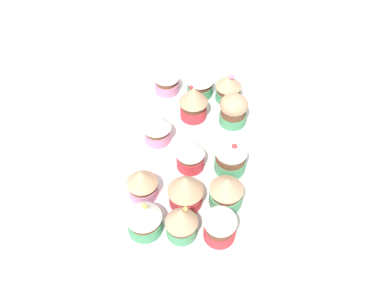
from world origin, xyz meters
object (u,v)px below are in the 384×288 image
Objects in this scene: cupcake_13 at (167,79)px; cupcake_5 at (183,222)px; cupcake_0 at (220,226)px; cupcake_3 at (233,110)px; cupcake_6 at (187,190)px; cupcake_12 at (157,127)px; cupcake_1 at (226,191)px; cupcake_2 at (231,157)px; cupcake_9 at (199,80)px; cupcake_11 at (142,183)px; cupcake_7 at (191,153)px; baking_tray at (192,156)px; cupcake_4 at (228,87)px; cupcake_8 at (193,102)px; cupcake_10 at (144,218)px.

cupcake_5 is at bearing -167.70° from cupcake_13.
cupcake_0 is 0.91× the size of cupcake_3.
cupcake_5 is 6.35cm from cupcake_6.
cupcake_12 reaches higher than cupcake_0.
cupcake_2 is at bearing -3.50° from cupcake_1.
cupcake_11 is (-28.42, 7.70, -0.54)cm from cupcake_9.
cupcake_7 is at bearing 23.08° from cupcake_0.
cupcake_2 is 17.22cm from cupcake_11.
cupcake_3 reaches higher than baking_tray.
cupcake_2 is at bearing -112.03° from cupcake_12.
cupcake_4 is (7.14, 1.36, -0.05)cm from cupcake_3.
baking_tray is 6.69× the size of cupcake_2.
cupcake_3 is 8.52cm from cupcake_8.
cupcake_8 reaches higher than cupcake_3.
cupcake_12 is (13.87, 14.45, 0.29)cm from cupcake_1.
cupcake_6 is 1.08× the size of cupcake_13.
cupcake_3 is 0.95× the size of cupcake_10.
cupcake_9 is 16.50cm from cupcake_12.
cupcake_3 is 22.46cm from cupcake_6.
cupcake_10 reaches higher than baking_tray.
cupcake_11 is at bearing 115.81° from cupcake_2.
cupcake_4 is (16.97, -6.33, 4.09)cm from baking_tray.
cupcake_5 is at bearing -177.77° from cupcake_8.
cupcake_7 reaches higher than cupcake_11.
cupcake_10 is (-17.55, 6.31, 4.20)cm from baking_tray.
baking_tray is at bearing 141.98° from cupcake_3.
cupcake_13 is at bearing 0.78° from cupcake_12.
baking_tray is 13.15cm from cupcake_3.
baking_tray is 13.51cm from cupcake_1.
cupcake_7 is at bearing -160.21° from cupcake_13.
cupcake_9 reaches higher than cupcake_2.
cupcake_13 reaches higher than cupcake_11.
cupcake_7 is 1.02× the size of cupcake_12.
baking_tray is 7.17× the size of cupcake_13.
cupcake_8 is at bearing -18.76° from cupcake_11.
cupcake_7 reaches higher than baking_tray.
cupcake_8 is at bearing 20.27° from cupcake_1.
cupcake_1 is 0.94× the size of cupcake_5.
cupcake_12 is at bearing 66.67° from baking_tray.
cupcake_13 is at bearing 26.73° from cupcake_1.
cupcake_6 is at bearing 44.18° from cupcake_0.
cupcake_11 is (7.26, 14.30, 0.10)cm from cupcake_0.
cupcake_10 is (-28.19, 5.54, -0.63)cm from cupcake_8.
cupcake_0 is 15.93cm from cupcake_7.
cupcake_10 is at bearing 156.08° from cupcake_7.
cupcake_3 reaches higher than cupcake_13.
cupcake_0 reaches higher than baking_tray.
cupcake_5 reaches higher than cupcake_0.
cupcake_12 is at bearing 2.82° from cupcake_10.
cupcake_6 is 8.40cm from cupcake_7.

